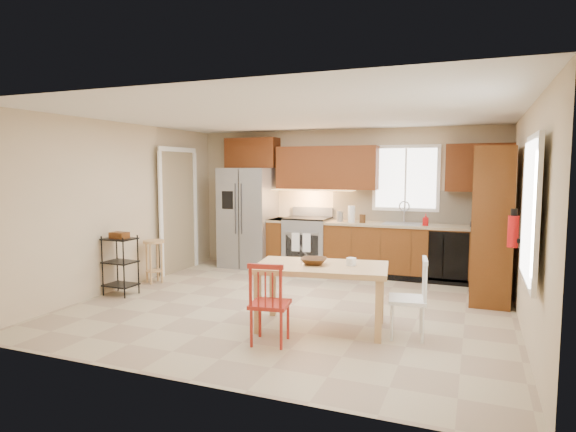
{
  "coord_description": "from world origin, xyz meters",
  "views": [
    {
      "loc": [
        2.23,
        -5.83,
        1.82
      ],
      "look_at": [
        -0.22,
        0.4,
        1.15
      ],
      "focal_mm": 30.0,
      "sensor_mm": 36.0,
      "label": 1
    }
  ],
  "objects_px": {
    "bar_stool": "(154,262)",
    "range_stove": "(308,245)",
    "refrigerator": "(248,217)",
    "soap_bottle": "(426,220)",
    "chair_red": "(270,303)",
    "table_bowl": "(314,265)",
    "fire_extinguisher": "(513,231)",
    "table_jar": "(351,264)",
    "pantry": "(491,225)",
    "dining_table": "(321,297)",
    "chair_white": "(407,298)",
    "utility_cart": "(120,265)"
  },
  "relations": [
    {
      "from": "soap_bottle",
      "to": "dining_table",
      "type": "relative_size",
      "value": 0.13
    },
    {
      "from": "table_bowl",
      "to": "utility_cart",
      "type": "xyz_separation_m",
      "value": [
        -3.03,
        0.33,
        -0.29
      ]
    },
    {
      "from": "soap_bottle",
      "to": "fire_extinguisher",
      "type": "bearing_deg",
      "value": -59.47
    },
    {
      "from": "range_stove",
      "to": "bar_stool",
      "type": "height_order",
      "value": "range_stove"
    },
    {
      "from": "soap_bottle",
      "to": "fire_extinguisher",
      "type": "distance_m",
      "value": 2.27
    },
    {
      "from": "fire_extinguisher",
      "to": "chair_red",
      "type": "height_order",
      "value": "fire_extinguisher"
    },
    {
      "from": "refrigerator",
      "to": "table_bowl",
      "type": "distance_m",
      "value": 3.63
    },
    {
      "from": "bar_stool",
      "to": "soap_bottle",
      "type": "bearing_deg",
      "value": 2.92
    },
    {
      "from": "chair_red",
      "to": "table_bowl",
      "type": "relative_size",
      "value": 2.9
    },
    {
      "from": "chair_red",
      "to": "pantry",
      "type": "bearing_deg",
      "value": 41.43
    },
    {
      "from": "utility_cart",
      "to": "soap_bottle",
      "type": "bearing_deg",
      "value": 33.8
    },
    {
      "from": "fire_extinguisher",
      "to": "bar_stool",
      "type": "height_order",
      "value": "fire_extinguisher"
    },
    {
      "from": "refrigerator",
      "to": "dining_table",
      "type": "distance_m",
      "value": 3.72
    },
    {
      "from": "soap_bottle",
      "to": "table_bowl",
      "type": "distance_m",
      "value": 2.99
    },
    {
      "from": "pantry",
      "to": "dining_table",
      "type": "xyz_separation_m",
      "value": [
        -1.8,
        -1.93,
        -0.69
      ]
    },
    {
      "from": "chair_white",
      "to": "utility_cart",
      "type": "bearing_deg",
      "value": 77.35
    },
    {
      "from": "soap_bottle",
      "to": "table_bowl",
      "type": "xyz_separation_m",
      "value": [
        -0.95,
        -2.83,
        -0.27
      ]
    },
    {
      "from": "chair_white",
      "to": "utility_cart",
      "type": "relative_size",
      "value": 1.0
    },
    {
      "from": "fire_extinguisher",
      "to": "utility_cart",
      "type": "height_order",
      "value": "fire_extinguisher"
    },
    {
      "from": "refrigerator",
      "to": "chair_red",
      "type": "xyz_separation_m",
      "value": [
        1.98,
        -3.5,
        -0.48
      ]
    },
    {
      "from": "fire_extinguisher",
      "to": "table_bowl",
      "type": "xyz_separation_m",
      "value": [
        -2.1,
        -0.88,
        -0.38
      ]
    },
    {
      "from": "chair_white",
      "to": "bar_stool",
      "type": "distance_m",
      "value": 4.21
    },
    {
      "from": "pantry",
      "to": "bar_stool",
      "type": "relative_size",
      "value": 3.08
    },
    {
      "from": "dining_table",
      "to": "utility_cart",
      "type": "xyz_separation_m",
      "value": [
        -3.13,
        0.33,
        0.07
      ]
    },
    {
      "from": "soap_bottle",
      "to": "table_jar",
      "type": "bearing_deg",
      "value": -101.03
    },
    {
      "from": "fire_extinguisher",
      "to": "table_jar",
      "type": "height_order",
      "value": "fire_extinguisher"
    },
    {
      "from": "fire_extinguisher",
      "to": "bar_stool",
      "type": "relative_size",
      "value": 0.53
    },
    {
      "from": "refrigerator",
      "to": "soap_bottle",
      "type": "xyz_separation_m",
      "value": [
        3.18,
        -0.02,
        0.09
      ]
    },
    {
      "from": "refrigerator",
      "to": "soap_bottle",
      "type": "relative_size",
      "value": 9.53
    },
    {
      "from": "chair_red",
      "to": "table_jar",
      "type": "height_order",
      "value": "chair_red"
    },
    {
      "from": "dining_table",
      "to": "utility_cart",
      "type": "distance_m",
      "value": 3.14
    },
    {
      "from": "fire_extinguisher",
      "to": "chair_red",
      "type": "xyz_separation_m",
      "value": [
        -2.35,
        -1.53,
        -0.67
      ]
    },
    {
      "from": "pantry",
      "to": "chair_red",
      "type": "xyz_separation_m",
      "value": [
        -2.15,
        -2.58,
        -0.62
      ]
    },
    {
      "from": "dining_table",
      "to": "table_bowl",
      "type": "relative_size",
      "value": 4.94
    },
    {
      "from": "fire_extinguisher",
      "to": "table_bowl",
      "type": "bearing_deg",
      "value": -157.27
    },
    {
      "from": "table_jar",
      "to": "table_bowl",
      "type": "bearing_deg",
      "value": -167.47
    },
    {
      "from": "refrigerator",
      "to": "fire_extinguisher",
      "type": "bearing_deg",
      "value": -24.52
    },
    {
      "from": "refrigerator",
      "to": "utility_cart",
      "type": "bearing_deg",
      "value": -107.61
    },
    {
      "from": "fire_extinguisher",
      "to": "bar_stool",
      "type": "bearing_deg",
      "value": 177.44
    },
    {
      "from": "pantry",
      "to": "table_jar",
      "type": "bearing_deg",
      "value": -128.93
    },
    {
      "from": "soap_bottle",
      "to": "dining_table",
      "type": "distance_m",
      "value": 3.02
    },
    {
      "from": "chair_white",
      "to": "range_stove",
      "type": "bearing_deg",
      "value": 27.91
    },
    {
      "from": "bar_stool",
      "to": "chair_white",
      "type": "bearing_deg",
      "value": -35.01
    },
    {
      "from": "refrigerator",
      "to": "pantry",
      "type": "relative_size",
      "value": 0.87
    },
    {
      "from": "pantry",
      "to": "dining_table",
      "type": "distance_m",
      "value": 2.73
    },
    {
      "from": "pantry",
      "to": "table_bowl",
      "type": "height_order",
      "value": "pantry"
    },
    {
      "from": "bar_stool",
      "to": "range_stove",
      "type": "bearing_deg",
      "value": 22.34
    },
    {
      "from": "soap_bottle",
      "to": "chair_red",
      "type": "relative_size",
      "value": 0.22
    },
    {
      "from": "table_jar",
      "to": "bar_stool",
      "type": "xyz_separation_m",
      "value": [
        -3.45,
        1.02,
        -0.41
      ]
    },
    {
      "from": "table_jar",
      "to": "utility_cart",
      "type": "bearing_deg",
      "value": 176.0
    }
  ]
}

